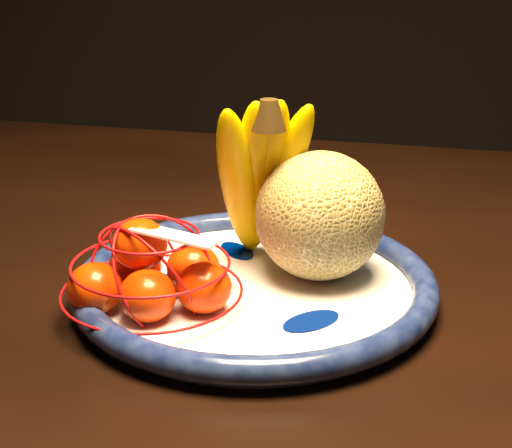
# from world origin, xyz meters

# --- Properties ---
(dining_table) EXTENTS (1.58, 1.06, 0.74)m
(dining_table) POSITION_xyz_m (-0.06, 0.03, 0.66)
(dining_table) COLOR black
(dining_table) RESTS_ON ground
(fruit_bowl) EXTENTS (0.33, 0.33, 0.03)m
(fruit_bowl) POSITION_xyz_m (-0.03, -0.12, 0.75)
(fruit_bowl) COLOR white
(fruit_bowl) RESTS_ON dining_table
(cantaloupe) EXTENTS (0.12, 0.12, 0.12)m
(cantaloupe) POSITION_xyz_m (0.02, -0.09, 0.81)
(cantaloupe) COLOR olive
(cantaloupe) RESTS_ON fruit_bowl
(banana_bunch) EXTENTS (0.11, 0.12, 0.18)m
(banana_bunch) POSITION_xyz_m (-0.04, -0.06, 0.85)
(banana_bunch) COLOR #DAA900
(banana_bunch) RESTS_ON fruit_bowl
(mandarin_bag) EXTENTS (0.16, 0.16, 0.10)m
(mandarin_bag) POSITION_xyz_m (-0.12, -0.16, 0.78)
(mandarin_bag) COLOR #F82500
(mandarin_bag) RESTS_ON fruit_bowl
(price_tag) EXTENTS (0.08, 0.04, 0.01)m
(price_tag) POSITION_xyz_m (-0.09, -0.17, 0.82)
(price_tag) COLOR white
(price_tag) RESTS_ON mandarin_bag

